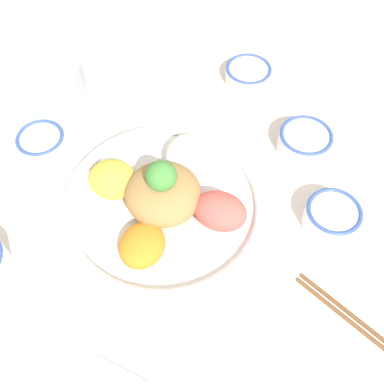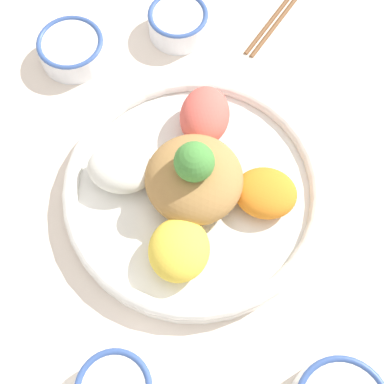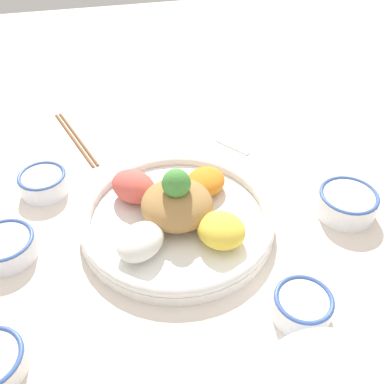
{
  "view_description": "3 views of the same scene",
  "coord_description": "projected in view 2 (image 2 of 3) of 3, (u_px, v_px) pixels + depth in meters",
  "views": [
    {
      "loc": [
        -0.15,
        -0.4,
        0.65
      ],
      "look_at": [
        0.03,
        -0.06,
        0.09
      ],
      "focal_mm": 42.0,
      "sensor_mm": 36.0,
      "label": 1
    },
    {
      "loc": [
        -0.22,
        0.15,
        0.66
      ],
      "look_at": [
        -0.01,
        -0.01,
        0.05
      ],
      "focal_mm": 50.0,
      "sensor_mm": 36.0,
      "label": 2
    },
    {
      "loc": [
        0.1,
        0.53,
        0.58
      ],
      "look_at": [
        -0.03,
        -0.03,
        0.07
      ],
      "focal_mm": 42.0,
      "sensor_mm": 36.0,
      "label": 3
    }
  ],
  "objects": [
    {
      "name": "chopsticks_pair_near",
      "position": [
        288.0,
        3.0,
        0.85
      ],
      "size": [
        0.09,
        0.23,
        0.01
      ],
      "rotation": [
        0.0,
        0.0,
        5.03
      ],
      "color": "brown",
      "rests_on": "ground_plane"
    },
    {
      "name": "salad_platter",
      "position": [
        192.0,
        185.0,
        0.69
      ],
      "size": [
        0.34,
        0.34,
        0.12
      ],
      "color": "white",
      "rests_on": "ground_plane"
    },
    {
      "name": "sauce_bowl_far",
      "position": [
        178.0,
        22.0,
        0.81
      ],
      "size": [
        0.09,
        0.09,
        0.04
      ],
      "color": "white",
      "rests_on": "ground_plane"
    },
    {
      "name": "sauce_bowl_red",
      "position": [
        72.0,
        49.0,
        0.79
      ],
      "size": [
        0.1,
        0.1,
        0.04
      ],
      "color": "white",
      "rests_on": "ground_plane"
    },
    {
      "name": "ground_plane",
      "position": [
        180.0,
        205.0,
        0.71
      ],
      "size": [
        2.4,
        2.4,
        0.0
      ],
      "primitive_type": "plane",
      "color": "silver"
    }
  ]
}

